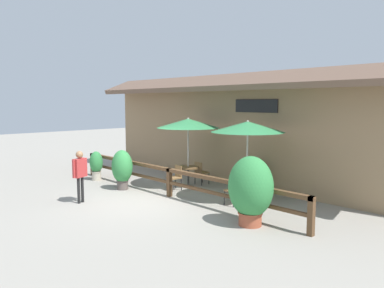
# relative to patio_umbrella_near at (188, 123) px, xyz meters

# --- Properties ---
(ground_plane) EXTENTS (60.00, 60.00, 0.00)m
(ground_plane) POSITION_rel_patio_umbrella_near_xyz_m (0.61, -2.48, -2.36)
(ground_plane) COLOR gray
(building_facade) EXTENTS (14.28, 1.49, 4.23)m
(building_facade) POSITION_rel_patio_umbrella_near_xyz_m (0.61, 1.63, -0.20)
(building_facade) COLOR #997A56
(building_facade) RESTS_ON ground
(patio_railing) EXTENTS (10.40, 0.14, 0.95)m
(patio_railing) POSITION_rel_patio_umbrella_near_xyz_m (0.61, -1.43, -1.67)
(patio_railing) COLOR brown
(patio_railing) RESTS_ON ground
(patio_umbrella_near) EXTENTS (2.30, 2.30, 2.57)m
(patio_umbrella_near) POSITION_rel_patio_umbrella_near_xyz_m (0.00, 0.00, 0.00)
(patio_umbrella_near) COLOR #B7B2A8
(patio_umbrella_near) RESTS_ON ground
(dining_table_near) EXTENTS (0.81, 0.81, 0.76)m
(dining_table_near) POSITION_rel_patio_umbrella_near_xyz_m (0.00, 0.00, -1.76)
(dining_table_near) COLOR brown
(dining_table_near) RESTS_ON ground
(chair_near_streetside) EXTENTS (0.47, 0.47, 0.87)m
(chair_near_streetside) POSITION_rel_patio_umbrella_near_xyz_m (0.04, -0.65, -1.87)
(chair_near_streetside) COLOR olive
(chair_near_streetside) RESTS_ON ground
(chair_near_wallside) EXTENTS (0.44, 0.44, 0.87)m
(chair_near_wallside) POSITION_rel_patio_umbrella_near_xyz_m (0.01, 0.65, -1.87)
(chair_near_wallside) COLOR olive
(chair_near_wallside) RESTS_ON ground
(patio_umbrella_middle) EXTENTS (2.30, 2.30, 2.57)m
(patio_umbrella_middle) POSITION_rel_patio_umbrella_near_xyz_m (2.74, -0.02, 0.00)
(patio_umbrella_middle) COLOR #B7B2A8
(patio_umbrella_middle) RESTS_ON ground
(dining_table_middle) EXTENTS (0.81, 0.81, 0.76)m
(dining_table_middle) POSITION_rel_patio_umbrella_near_xyz_m (2.74, -0.02, -1.76)
(dining_table_middle) COLOR brown
(dining_table_middle) RESTS_ON ground
(chair_middle_streetside) EXTENTS (0.44, 0.44, 0.87)m
(chair_middle_streetside) POSITION_rel_patio_umbrella_near_xyz_m (2.75, -0.62, -1.87)
(chair_middle_streetside) COLOR olive
(chair_middle_streetside) RESTS_ON ground
(chair_middle_wallside) EXTENTS (0.49, 0.49, 0.87)m
(chair_middle_wallside) POSITION_rel_patio_umbrella_near_xyz_m (2.75, 0.58, -1.87)
(chair_middle_wallside) COLOR olive
(chair_middle_wallside) RESTS_ON ground
(potted_plant_broad_leaf) EXTENTS (0.56, 0.51, 1.17)m
(potted_plant_broad_leaf) POSITION_rel_patio_umbrella_near_xyz_m (-3.44, -1.85, -1.72)
(potted_plant_broad_leaf) COLOR #B7AD99
(potted_plant_broad_leaf) RESTS_ON ground
(potted_plant_corner_fern) EXTENTS (0.80, 0.72, 1.43)m
(potted_plant_corner_fern) POSITION_rel_patio_umbrella_near_xyz_m (-1.34, -1.99, -1.58)
(potted_plant_corner_fern) COLOR #564C47
(potted_plant_corner_fern) RESTS_ON ground
(potted_plant_small_flowering) EXTENTS (1.19, 1.07, 1.78)m
(potted_plant_small_flowering) POSITION_rel_patio_umbrella_near_xyz_m (4.29, -1.85, -1.41)
(potted_plant_small_flowering) COLOR #9E4C33
(potted_plant_small_flowering) RESTS_ON ground
(potted_plant_tall_tropical) EXTENTS (0.58, 0.52, 1.17)m
(potted_plant_tall_tropical) POSITION_rel_patio_umbrella_near_xyz_m (2.19, 1.07, -1.71)
(potted_plant_tall_tropical) COLOR #9E4C33
(potted_plant_tall_tropical) RESTS_ON ground
(pedestrian) EXTENTS (0.34, 0.54, 1.63)m
(pedestrian) POSITION_rel_patio_umbrella_near_xyz_m (-0.69, -3.94, -1.32)
(pedestrian) COLOR black
(pedestrian) RESTS_ON ground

